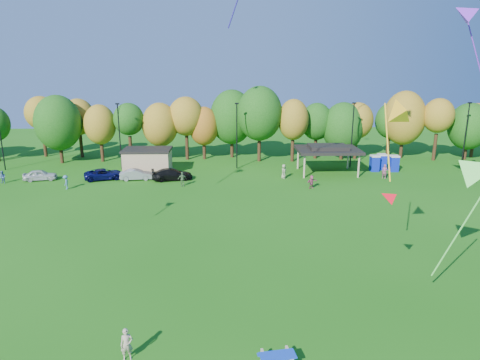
{
  "coord_description": "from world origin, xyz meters",
  "views": [
    {
      "loc": [
        0.63,
        -18.28,
        14.06
      ],
      "look_at": [
        1.39,
        6.0,
        7.49
      ],
      "focal_mm": 32.0,
      "sensor_mm": 36.0,
      "label": 1
    }
  ],
  "objects_px": {
    "car_a": "(40,175)",
    "car_c": "(104,174)",
    "porta_potties": "(383,163)",
    "car_b": "(137,175)",
    "car_d": "(172,174)",
    "kite_flyer": "(127,344)"
  },
  "relations": [
    {
      "from": "car_a",
      "to": "car_c",
      "type": "height_order",
      "value": "car_c"
    },
    {
      "from": "porta_potties",
      "to": "car_c",
      "type": "height_order",
      "value": "porta_potties"
    },
    {
      "from": "porta_potties",
      "to": "car_b",
      "type": "xyz_separation_m",
      "value": [
        -32.8,
        -3.84,
        -0.42
      ]
    },
    {
      "from": "porta_potties",
      "to": "car_b",
      "type": "distance_m",
      "value": 33.03
    },
    {
      "from": "car_a",
      "to": "car_b",
      "type": "bearing_deg",
      "value": -103.59
    },
    {
      "from": "car_b",
      "to": "car_d",
      "type": "bearing_deg",
      "value": -100.1
    },
    {
      "from": "porta_potties",
      "to": "car_d",
      "type": "relative_size",
      "value": 0.74
    },
    {
      "from": "car_c",
      "to": "car_d",
      "type": "xyz_separation_m",
      "value": [
        8.6,
        -0.54,
        0.05
      ]
    },
    {
      "from": "kite_flyer",
      "to": "car_a",
      "type": "xyz_separation_m",
      "value": [
        -18.48,
        34.39,
        -0.17
      ]
    },
    {
      "from": "kite_flyer",
      "to": "car_b",
      "type": "distance_m",
      "value": 34.88
    },
    {
      "from": "car_a",
      "to": "porta_potties",
      "type": "bearing_deg",
      "value": -98.31
    },
    {
      "from": "car_c",
      "to": "car_d",
      "type": "bearing_deg",
      "value": -109.95
    },
    {
      "from": "porta_potties",
      "to": "car_d",
      "type": "height_order",
      "value": "porta_potties"
    },
    {
      "from": "car_b",
      "to": "kite_flyer",
      "type": "bearing_deg",
      "value": -176.36
    },
    {
      "from": "kite_flyer",
      "to": "car_a",
      "type": "height_order",
      "value": "kite_flyer"
    },
    {
      "from": "kite_flyer",
      "to": "car_b",
      "type": "relative_size",
      "value": 0.41
    },
    {
      "from": "porta_potties",
      "to": "kite_flyer",
      "type": "xyz_separation_m",
      "value": [
        -26.36,
        -38.12,
        -0.26
      ]
    },
    {
      "from": "porta_potties",
      "to": "kite_flyer",
      "type": "bearing_deg",
      "value": -124.66
    },
    {
      "from": "car_b",
      "to": "car_d",
      "type": "height_order",
      "value": "car_d"
    },
    {
      "from": "kite_flyer",
      "to": "car_d",
      "type": "height_order",
      "value": "kite_flyer"
    },
    {
      "from": "car_a",
      "to": "car_d",
      "type": "xyz_separation_m",
      "value": [
        16.54,
        -0.35,
        0.06
      ]
    },
    {
      "from": "car_b",
      "to": "car_d",
      "type": "distance_m",
      "value": 4.51
    }
  ]
}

